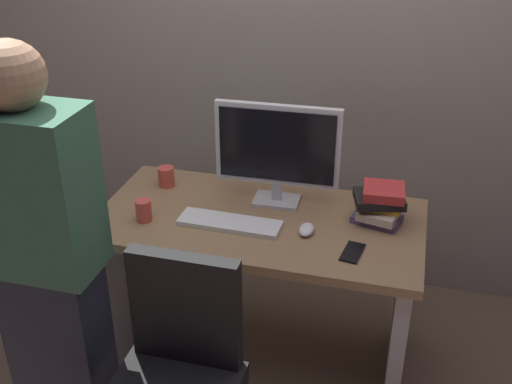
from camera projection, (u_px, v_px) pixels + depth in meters
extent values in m
plane|color=brown|center=(259.00, 353.00, 2.99)|extent=(9.00, 9.00, 0.00)
cube|color=#9E9384|center=(302.00, 1.00, 2.98)|extent=(6.40, 0.10, 3.00)
cube|color=#93704C|center=(259.00, 222.00, 2.64)|extent=(1.38, 0.70, 0.04)
cube|color=#B2B2B7|center=(131.00, 272.00, 2.96)|extent=(0.06, 0.62, 0.71)
cube|color=#B2B2B7|center=(400.00, 316.00, 2.68)|extent=(0.06, 0.62, 0.71)
cube|color=black|center=(185.00, 309.00, 2.15)|extent=(0.40, 0.06, 0.44)
cube|color=#262838|center=(64.00, 358.00, 2.35)|extent=(0.34, 0.20, 0.85)
cube|color=#38664C|center=(32.00, 192.00, 2.02)|extent=(0.40, 0.24, 0.58)
sphere|color=#A57A5B|center=(10.00, 76.00, 1.84)|extent=(0.22, 0.22, 0.22)
cube|color=silver|center=(277.00, 200.00, 2.75)|extent=(0.20, 0.15, 0.02)
cube|color=silver|center=(277.00, 191.00, 2.73)|extent=(0.04, 0.03, 0.08)
cube|color=silver|center=(278.00, 145.00, 2.63)|extent=(0.54, 0.05, 0.36)
cube|color=black|center=(277.00, 146.00, 2.61)|extent=(0.50, 0.02, 0.32)
cube|color=white|center=(230.00, 223.00, 2.58)|extent=(0.43, 0.14, 0.02)
ellipsoid|color=white|center=(306.00, 230.00, 2.52)|extent=(0.06, 0.10, 0.03)
cylinder|color=#D84C3F|center=(144.00, 210.00, 2.59)|extent=(0.07, 0.07, 0.09)
cylinder|color=#D84C3F|center=(166.00, 177.00, 2.88)|extent=(0.07, 0.07, 0.09)
cube|color=#594C72|center=(377.00, 219.00, 2.60)|extent=(0.22, 0.17, 0.03)
cube|color=beige|center=(379.00, 213.00, 2.58)|extent=(0.19, 0.19, 0.03)
cube|color=gold|center=(379.00, 205.00, 2.58)|extent=(0.17, 0.12, 0.02)
cube|color=black|center=(379.00, 199.00, 2.57)|extent=(0.23, 0.20, 0.04)
cube|color=red|center=(384.00, 192.00, 2.54)|extent=(0.18, 0.17, 0.04)
cube|color=black|center=(352.00, 252.00, 2.39)|extent=(0.09, 0.15, 0.01)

